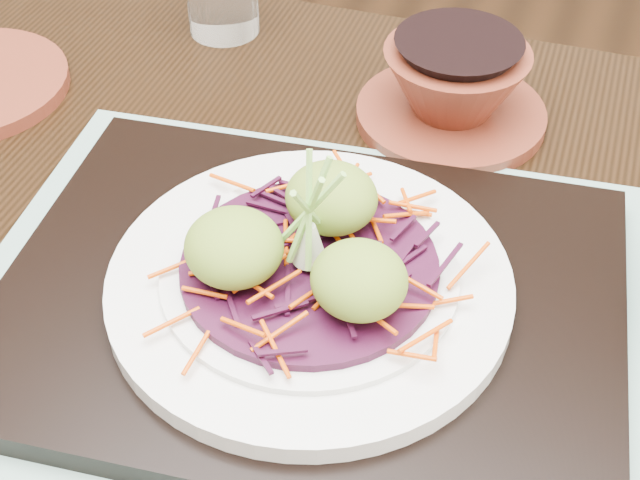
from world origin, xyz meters
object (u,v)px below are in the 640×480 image
(serving_tray, at_px, (310,300))
(terracotta_bowl_set, at_px, (453,90))
(white_plate, at_px, (310,281))
(dining_table, at_px, (278,367))

(serving_tray, relative_size, terracotta_bowl_set, 2.27)
(white_plate, bearing_deg, dining_table, 151.36)
(serving_tray, xyz_separation_m, white_plate, (0.00, 0.00, 0.02))
(dining_table, relative_size, serving_tray, 2.89)
(white_plate, distance_m, terracotta_bowl_set, 0.26)
(white_plate, bearing_deg, serving_tray, -140.19)
(dining_table, distance_m, white_plate, 0.14)
(dining_table, bearing_deg, white_plate, -30.22)
(serving_tray, distance_m, white_plate, 0.02)
(serving_tray, bearing_deg, dining_table, 144.61)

